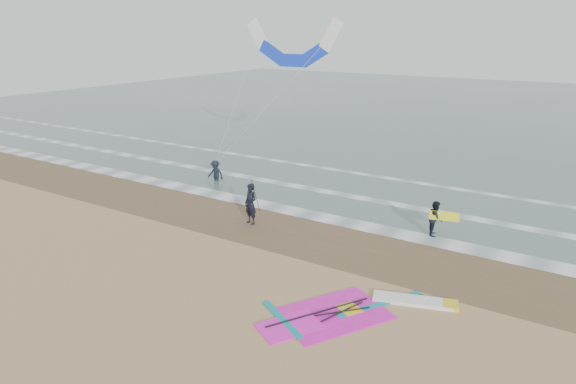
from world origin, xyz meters
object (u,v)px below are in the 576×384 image
Objects in this scene: person_walking at (435,218)px; person_wading at (215,168)px; windsurf_rig at (356,311)px; surf_kite at (293,48)px; person_standing at (251,204)px.

person_wading reaches higher than person_walking.
surf_kite is at bearing 129.00° from windsurf_rig.
person_walking is at bearing 38.34° from person_standing.
person_standing reaches higher than windsurf_rig.
person_standing is at bearing -70.85° from surf_kite.
person_wading is at bearing 146.04° from windsurf_rig.
person_standing is (-7.67, 4.63, 0.95)m from windsurf_rig.
person_wading is 0.20× the size of surf_kite.
surf_kite is at bearing 48.03° from person_wading.
person_wading is (-13.84, 1.32, 0.03)m from person_walking.
windsurf_rig is at bearing 162.10° from person_walking.
person_walking is (0.14, 7.91, 0.76)m from windsurf_rig.
surf_kite reaches higher than person_wading.
person_standing is 1.19× the size of person_wading.
person_wading is 8.55m from surf_kite.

